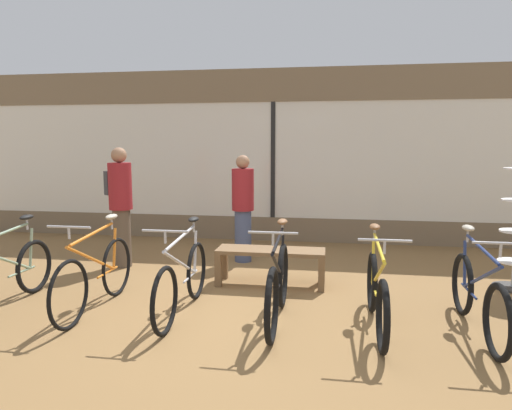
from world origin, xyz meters
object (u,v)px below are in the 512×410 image
at_px(bicycle_center_right, 278,286).
at_px(display_bench, 271,256).
at_px(customer_near_rack, 120,203).
at_px(bicycle_right, 377,293).
at_px(customer_by_window, 243,206).
at_px(bicycle_far_left, 6,275).
at_px(bicycle_left, 96,275).
at_px(bicycle_far_right, 478,297).
at_px(bicycle_center_left, 183,280).

height_order(bicycle_center_right, display_bench, bicycle_center_right).
bearing_deg(customer_near_rack, bicycle_right, -27.01).
distance_m(bicycle_right, customer_by_window, 3.03).
distance_m(bicycle_far_left, bicycle_left, 1.06).
bearing_deg(bicycle_far_left, display_bench, 24.06).
distance_m(bicycle_center_right, customer_by_window, 2.55).
xyz_separation_m(bicycle_far_right, display_bench, (-2.18, 1.21, 0.02)).
height_order(bicycle_right, customer_by_window, customer_by_window).
bearing_deg(bicycle_center_left, bicycle_right, -2.41).
distance_m(bicycle_left, customer_by_window, 2.67).
height_order(bicycle_center_left, bicycle_far_right, bicycle_center_left).
distance_m(bicycle_left, bicycle_right, 3.02).
relative_size(bicycle_center_left, bicycle_right, 1.03).
bearing_deg(bicycle_far_left, bicycle_center_right, 0.71).
relative_size(bicycle_far_left, bicycle_right, 1.00).
height_order(bicycle_center_right, bicycle_far_right, bicycle_center_right).
height_order(bicycle_far_left, bicycle_center_right, bicycle_center_right).
xyz_separation_m(bicycle_left, bicycle_center_left, (0.99, 0.04, -0.02)).
relative_size(customer_near_rack, customer_by_window, 1.07).
height_order(bicycle_left, bicycle_far_right, bicycle_left).
bearing_deg(bicycle_right, bicycle_center_left, 177.59).
bearing_deg(display_bench, bicycle_left, -146.23).
xyz_separation_m(bicycle_far_left, bicycle_left, (1.05, 0.07, 0.03)).
bearing_deg(bicycle_center_right, bicycle_far_right, 0.76).
xyz_separation_m(display_bench, customer_near_rack, (-2.33, 0.56, 0.57)).
height_order(bicycle_center_left, bicycle_right, bicycle_center_left).
distance_m(bicycle_right, display_bench, 1.75).
relative_size(bicycle_far_left, bicycle_left, 0.97).
bearing_deg(customer_by_window, display_bench, -62.75).
relative_size(bicycle_center_right, customer_by_window, 1.02).
bearing_deg(display_bench, bicycle_far_left, -155.94).
xyz_separation_m(bicycle_center_right, customer_near_rack, (-2.56, 1.79, 0.58)).
distance_m(bicycle_right, bicycle_far_right, 0.95).
distance_m(bicycle_right, customer_near_rack, 4.03).
bearing_deg(bicycle_far_left, customer_near_rack, 74.18).
xyz_separation_m(bicycle_far_left, bicycle_center_left, (2.04, 0.11, 0.01)).
height_order(customer_near_rack, customer_by_window, customer_near_rack).
height_order(bicycle_far_left, bicycle_far_right, bicycle_far_right).
relative_size(bicycle_center_left, bicycle_center_right, 1.03).
height_order(bicycle_far_right, customer_near_rack, customer_near_rack).
bearing_deg(bicycle_left, bicycle_center_right, -0.93).
distance_m(bicycle_left, bicycle_center_right, 2.03).
bearing_deg(customer_by_window, bicycle_center_right, -70.94).
height_order(bicycle_far_left, bicycle_center_left, bicycle_center_left).
distance_m(customer_near_rack, customer_by_window, 1.84).
height_order(bicycle_far_right, customer_by_window, customer_by_window).
distance_m(bicycle_center_left, customer_near_rack, 2.37).
bearing_deg(customer_near_rack, display_bench, -13.53).
bearing_deg(display_bench, bicycle_center_left, -124.79).
distance_m(display_bench, customer_by_window, 1.36).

